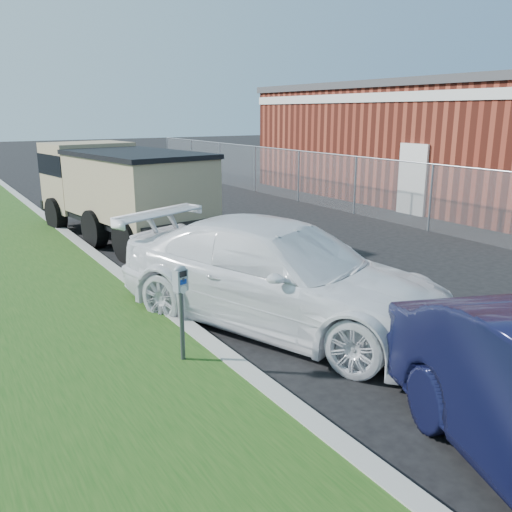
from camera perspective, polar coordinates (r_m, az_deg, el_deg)
ground at (r=8.68m, az=11.49°, el=-6.58°), size 120.00×120.00×0.00m
chainlink_fence at (r=17.41m, az=10.45°, el=8.50°), size 0.06×30.06×30.00m
brick_building at (r=22.42m, az=20.49°, el=11.42°), size 9.20×14.20×4.17m
parking_meter at (r=6.66m, az=-7.92°, el=-3.82°), size 0.20×0.15×1.24m
white_wagon at (r=8.17m, az=1.97°, el=-1.87°), size 4.08×5.79×1.56m
dump_truck at (r=14.36m, az=-14.27°, el=7.15°), size 3.09×6.19×2.33m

